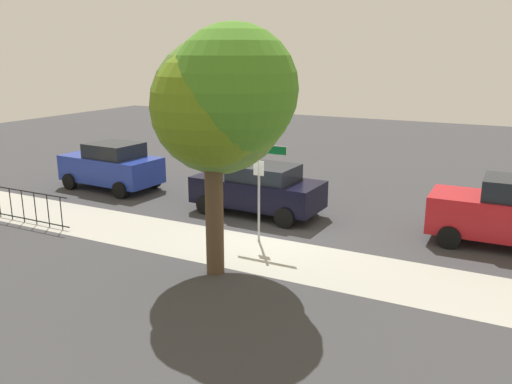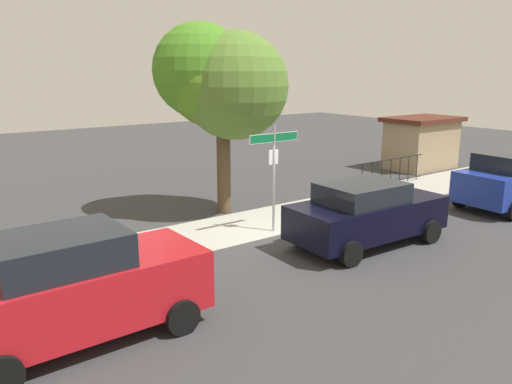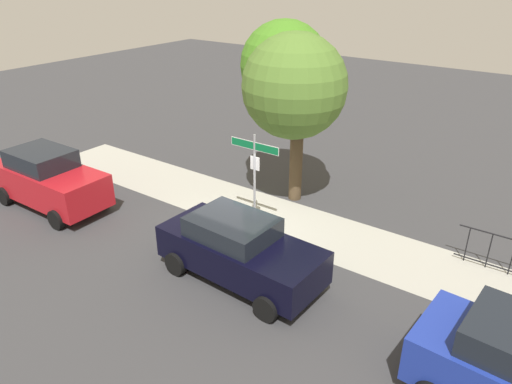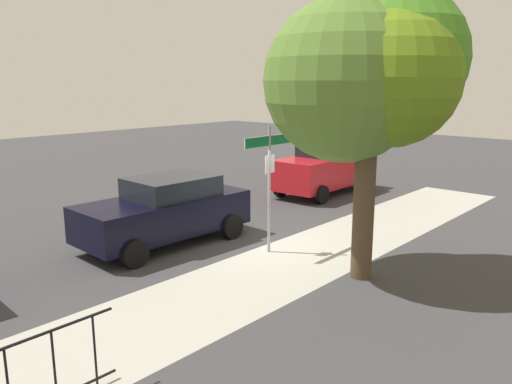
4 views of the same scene
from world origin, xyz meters
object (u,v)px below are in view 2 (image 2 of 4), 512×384
Objects in this scene: shade_tree at (217,81)px; car_red at (76,287)px; utility_shed at (421,142)px; street_sign at (274,157)px; car_blue at (511,180)px; car_black at (366,213)px.

car_red is at bearing -139.68° from shade_tree.
shade_tree reaches higher than utility_shed.
street_sign is 8.53m from car_blue.
street_sign is 0.71× the size of car_red.
car_red is 0.97× the size of car_black.
shade_tree reaches higher than car_red.
street_sign is at bearing 164.32° from car_blue.
car_blue is (14.47, 0.05, -0.04)m from car_red.
car_black is at bearing -72.00° from shade_tree.
shade_tree is (-0.33, 2.43, 2.04)m from street_sign.
street_sign is 0.69× the size of car_black.
car_red is (-6.16, -5.23, -3.22)m from shade_tree.
shade_tree is 1.38× the size of car_red.
car_black is (1.23, -2.39, -1.29)m from street_sign.
utility_shed is (10.30, 5.79, 0.35)m from car_black.
car_red reaches higher than car_blue.
street_sign is at bearing -163.58° from utility_shed.
street_sign is 2.98m from car_black.
street_sign is at bearing 119.45° from car_black.
car_red is at bearing -161.02° from utility_shed.
street_sign is at bearing -82.26° from shade_tree.
shade_tree is at bearing 97.74° from street_sign.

